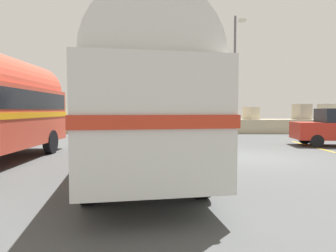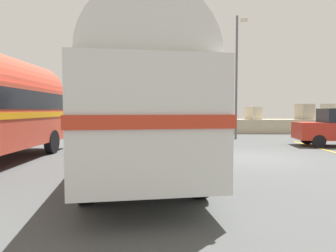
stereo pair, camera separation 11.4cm
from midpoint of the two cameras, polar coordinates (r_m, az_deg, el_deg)
name	(u,v)px [view 1 (the left image)]	position (r m, az deg, el deg)	size (l,w,h in m)	color
ground	(252,158)	(11.34, 16.07, -6.04)	(32.00, 26.00, 0.02)	#494B4B
breakwater	(212,124)	(22.84, 8.53, 0.44)	(31.36, 2.18, 2.48)	#B9AF91
vintage_coach	(137,101)	(8.23, -6.49, 4.90)	(4.05, 8.89, 3.70)	black
lamp_post	(235,72)	(18.44, 13.01, 10.43)	(0.83, 0.74, 7.49)	#5B5B60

